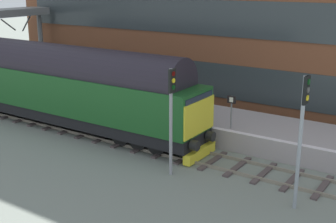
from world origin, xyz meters
TOP-DOWN VIEW (x-y plane):
  - ground_plane at (0.00, 0.00)m, footprint 140.00×140.00m
  - track_main at (0.00, 0.00)m, footprint 2.50×60.00m
  - station_platform at (3.60, 0.00)m, footprint 4.00×44.00m
  - diesel_locomotive at (0.00, 6.28)m, footprint 2.74×20.22m
  - signal_post_near at (-2.23, -9.00)m, footprint 0.44×0.22m
  - signal_post_mid at (-2.23, -3.55)m, footprint 0.44×0.22m
  - platform_number_sign at (2.08, -4.22)m, footprint 0.10×0.44m
  - waiting_passenger at (3.68, 3.66)m, footprint 0.45×0.47m

SIDE VIEW (x-z plane):
  - ground_plane at x=0.00m, z-range 0.00..0.00m
  - track_main at x=0.00m, z-range -0.02..0.13m
  - station_platform at x=3.60m, z-range 0.00..1.01m
  - waiting_passenger at x=3.68m, z-range 1.17..2.81m
  - platform_number_sign at x=2.08m, z-range 1.29..2.95m
  - diesel_locomotive at x=0.00m, z-range 0.15..4.83m
  - signal_post_mid at x=-2.23m, z-range 0.65..5.28m
  - signal_post_near at x=-2.23m, z-range 0.68..5.64m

